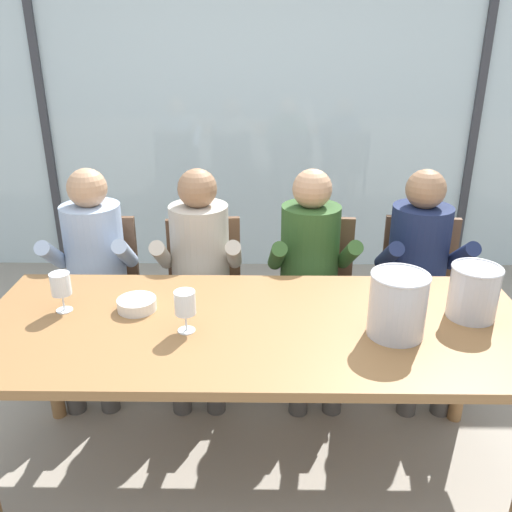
{
  "coord_description": "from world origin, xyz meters",
  "views": [
    {
      "loc": [
        0.03,
        -1.93,
        1.88
      ],
      "look_at": [
        0.0,
        0.35,
        0.92
      ],
      "focal_mm": 37.92,
      "sensor_mm": 36.0,
      "label": 1
    }
  ],
  "objects_px": {
    "person_navy_polo": "(421,267)",
    "tasting_bowl": "(137,304)",
    "dining_table": "(255,339)",
    "ice_bucket_secondary": "(474,291)",
    "ice_bucket_primary": "(398,304)",
    "chair_center": "(316,284)",
    "person_beige_jumper": "(199,266)",
    "wine_glass_near_bucket": "(61,286)",
    "chair_left_of_center": "(205,286)",
    "chair_right_of_center": "(419,284)",
    "chair_near_curtain": "(99,284)",
    "wine_glass_by_left_taster": "(185,305)",
    "person_olive_shirt": "(311,267)",
    "person_pale_blue_shirt": "(93,266)"
  },
  "relations": [
    {
      "from": "chair_left_of_center",
      "to": "chair_near_curtain",
      "type": "bearing_deg",
      "value": 171.56
    },
    {
      "from": "ice_bucket_secondary",
      "to": "wine_glass_by_left_taster",
      "type": "relative_size",
      "value": 1.3
    },
    {
      "from": "dining_table",
      "to": "wine_glass_near_bucket",
      "type": "distance_m",
      "value": 0.84
    },
    {
      "from": "person_beige_jumper",
      "to": "tasting_bowl",
      "type": "bearing_deg",
      "value": -108.9
    },
    {
      "from": "person_pale_blue_shirt",
      "to": "person_beige_jumper",
      "type": "xyz_separation_m",
      "value": [
        0.58,
        -0.0,
        0.0
      ]
    },
    {
      "from": "dining_table",
      "to": "chair_right_of_center",
      "type": "bearing_deg",
      "value": 43.5
    },
    {
      "from": "chair_left_of_center",
      "to": "chair_center",
      "type": "bearing_deg",
      "value": -4.65
    },
    {
      "from": "ice_bucket_secondary",
      "to": "ice_bucket_primary",
      "type": "bearing_deg",
      "value": -157.12
    },
    {
      "from": "wine_glass_by_left_taster",
      "to": "wine_glass_near_bucket",
      "type": "height_order",
      "value": "same"
    },
    {
      "from": "chair_left_of_center",
      "to": "chair_right_of_center",
      "type": "distance_m",
      "value": 1.23
    },
    {
      "from": "chair_left_of_center",
      "to": "wine_glass_near_bucket",
      "type": "bearing_deg",
      "value": -131.61
    },
    {
      "from": "chair_left_of_center",
      "to": "person_beige_jumper",
      "type": "distance_m",
      "value": 0.21
    },
    {
      "from": "person_navy_polo",
      "to": "wine_glass_near_bucket",
      "type": "distance_m",
      "value": 1.82
    },
    {
      "from": "person_navy_polo",
      "to": "tasting_bowl",
      "type": "bearing_deg",
      "value": -156.5
    },
    {
      "from": "chair_center",
      "to": "chair_right_of_center",
      "type": "height_order",
      "value": "same"
    },
    {
      "from": "tasting_bowl",
      "to": "wine_glass_near_bucket",
      "type": "height_order",
      "value": "wine_glass_near_bucket"
    },
    {
      "from": "dining_table",
      "to": "person_beige_jumper",
      "type": "bearing_deg",
      "value": 113.04
    },
    {
      "from": "person_olive_shirt",
      "to": "ice_bucket_primary",
      "type": "relative_size",
      "value": 4.69
    },
    {
      "from": "chair_right_of_center",
      "to": "ice_bucket_secondary",
      "type": "relative_size",
      "value": 3.96
    },
    {
      "from": "wine_glass_by_left_taster",
      "to": "ice_bucket_secondary",
      "type": "bearing_deg",
      "value": 6.5
    },
    {
      "from": "person_pale_blue_shirt",
      "to": "chair_right_of_center",
      "type": "bearing_deg",
      "value": 1.07
    },
    {
      "from": "ice_bucket_primary",
      "to": "wine_glass_near_bucket",
      "type": "height_order",
      "value": "ice_bucket_primary"
    },
    {
      "from": "chair_right_of_center",
      "to": "person_navy_polo",
      "type": "bearing_deg",
      "value": -101.35
    },
    {
      "from": "chair_near_curtain",
      "to": "chair_left_of_center",
      "type": "relative_size",
      "value": 1.0
    },
    {
      "from": "dining_table",
      "to": "wine_glass_near_bucket",
      "type": "height_order",
      "value": "wine_glass_near_bucket"
    },
    {
      "from": "person_pale_blue_shirt",
      "to": "ice_bucket_secondary",
      "type": "xyz_separation_m",
      "value": [
        1.79,
        -0.67,
        0.19
      ]
    },
    {
      "from": "chair_center",
      "to": "person_navy_polo",
      "type": "xyz_separation_m",
      "value": [
        0.54,
        -0.14,
        0.17
      ]
    },
    {
      "from": "dining_table",
      "to": "chair_left_of_center",
      "type": "relative_size",
      "value": 2.54
    },
    {
      "from": "chair_center",
      "to": "person_olive_shirt",
      "type": "height_order",
      "value": "person_olive_shirt"
    },
    {
      "from": "chair_left_of_center",
      "to": "ice_bucket_primary",
      "type": "bearing_deg",
      "value": -54.65
    },
    {
      "from": "person_olive_shirt",
      "to": "person_navy_polo",
      "type": "distance_m",
      "value": 0.59
    },
    {
      "from": "chair_near_curtain",
      "to": "wine_glass_near_bucket",
      "type": "xyz_separation_m",
      "value": [
        0.09,
        -0.77,
        0.36
      ]
    },
    {
      "from": "person_navy_polo",
      "to": "chair_center",
      "type": "bearing_deg",
      "value": 164.62
    },
    {
      "from": "chair_left_of_center",
      "to": "ice_bucket_secondary",
      "type": "height_order",
      "value": "ice_bucket_secondary"
    },
    {
      "from": "person_navy_polo",
      "to": "chair_left_of_center",
      "type": "bearing_deg",
      "value": 173.7
    },
    {
      "from": "dining_table",
      "to": "person_pale_blue_shirt",
      "type": "xyz_separation_m",
      "value": [
        -0.89,
        0.73,
        0.0
      ]
    },
    {
      "from": "wine_glass_by_left_taster",
      "to": "dining_table",
      "type": "bearing_deg",
      "value": 13.79
    },
    {
      "from": "person_olive_shirt",
      "to": "wine_glass_by_left_taster",
      "type": "height_order",
      "value": "person_olive_shirt"
    },
    {
      "from": "ice_bucket_primary",
      "to": "tasting_bowl",
      "type": "relative_size",
      "value": 1.56
    },
    {
      "from": "chair_left_of_center",
      "to": "person_beige_jumper",
      "type": "relative_size",
      "value": 0.74
    },
    {
      "from": "dining_table",
      "to": "person_navy_polo",
      "type": "distance_m",
      "value": 1.15
    },
    {
      "from": "chair_center",
      "to": "person_navy_polo",
      "type": "height_order",
      "value": "person_navy_polo"
    },
    {
      "from": "wine_glass_by_left_taster",
      "to": "chair_near_curtain",
      "type": "bearing_deg",
      "value": 124.45
    },
    {
      "from": "person_olive_shirt",
      "to": "person_navy_polo",
      "type": "height_order",
      "value": "same"
    },
    {
      "from": "chair_left_of_center",
      "to": "wine_glass_by_left_taster",
      "type": "xyz_separation_m",
      "value": [
        0.02,
        -0.92,
        0.36
      ]
    },
    {
      "from": "ice_bucket_primary",
      "to": "wine_glass_by_left_taster",
      "type": "distance_m",
      "value": 0.82
    },
    {
      "from": "chair_near_curtain",
      "to": "ice_bucket_primary",
      "type": "distance_m",
      "value": 1.78
    },
    {
      "from": "chair_near_curtain",
      "to": "chair_right_of_center",
      "type": "relative_size",
      "value": 1.0
    },
    {
      "from": "person_beige_jumper",
      "to": "wine_glass_near_bucket",
      "type": "relative_size",
      "value": 6.99
    },
    {
      "from": "wine_glass_near_bucket",
      "to": "chair_left_of_center",
      "type": "bearing_deg",
      "value": 55.43
    }
  ]
}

